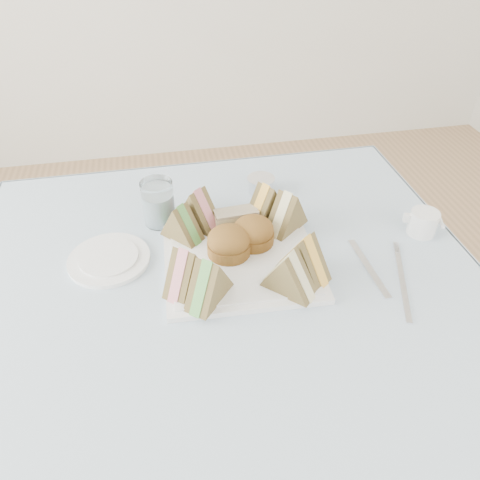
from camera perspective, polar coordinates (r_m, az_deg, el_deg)
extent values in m
plane|color=#9E7751|center=(1.52, -0.64, -26.79)|extent=(4.00, 4.00, 0.00)
cube|color=brown|center=(1.19, -0.78, -19.42)|extent=(0.90, 0.90, 0.74)
cube|color=#9BB0C3|center=(0.89, -0.98, -6.74)|extent=(1.02, 1.02, 0.01)
cube|color=white|center=(0.96, 0.00, -2.04)|extent=(0.32, 0.32, 0.01)
cylinder|color=brown|center=(0.94, -1.37, -0.30)|extent=(0.10, 0.10, 0.06)
cylinder|color=brown|center=(0.97, 1.64, 0.98)|extent=(0.11, 0.11, 0.06)
cube|color=tan|center=(1.02, -0.48, 2.59)|extent=(0.10, 0.04, 0.04)
cylinder|color=white|center=(0.99, -15.67, -2.29)|extent=(0.22, 0.22, 0.01)
cylinder|color=white|center=(1.05, -9.92, 4.50)|extent=(0.09, 0.09, 0.10)
cylinder|color=silver|center=(1.16, 2.56, 6.58)|extent=(0.09, 0.09, 0.04)
cube|color=silver|center=(0.98, 15.38, -3.26)|extent=(0.02, 0.18, 0.00)
cube|color=silver|center=(0.96, 19.22, -5.26)|extent=(0.08, 0.19, 0.00)
cylinder|color=white|center=(1.09, 21.41, 1.98)|extent=(0.08, 0.08, 0.05)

